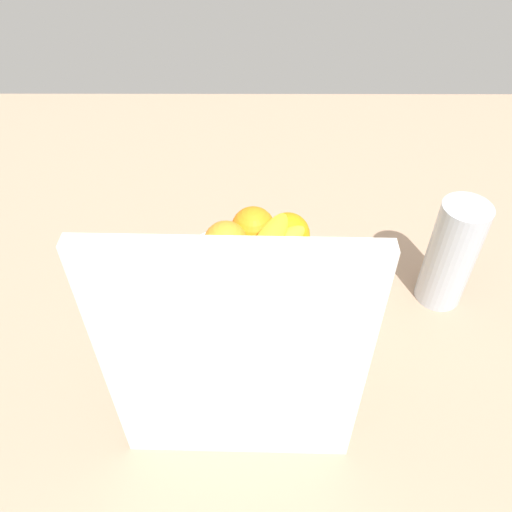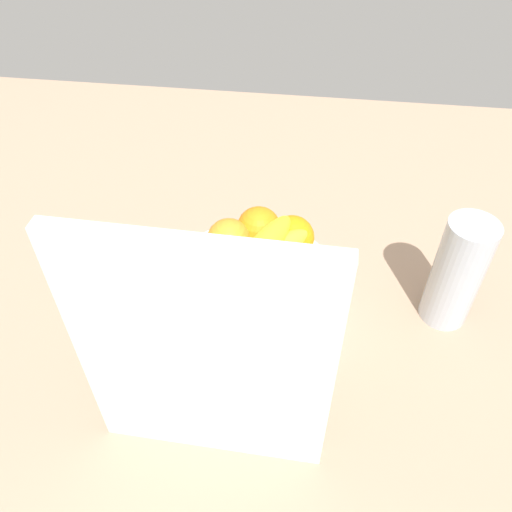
# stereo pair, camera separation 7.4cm
# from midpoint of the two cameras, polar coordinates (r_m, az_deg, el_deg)

# --- Properties ---
(ground_plane) EXTENTS (1.80, 1.40, 0.03)m
(ground_plane) POSITION_cam_midpoint_polar(r_m,az_deg,el_deg) (0.89, 2.31, -4.09)
(ground_plane) COLOR tan
(fruit_bowl) EXTENTS (0.26, 0.26, 0.06)m
(fruit_bowl) POSITION_cam_midpoint_polar(r_m,az_deg,el_deg) (0.84, 2.54, -3.46)
(fruit_bowl) COLOR white
(fruit_bowl) RESTS_ON ground_plane
(orange_front_left) EXTENTS (0.07, 0.07, 0.07)m
(orange_front_left) POSITION_cam_midpoint_polar(r_m,az_deg,el_deg) (0.82, -0.43, 1.59)
(orange_front_left) COLOR orange
(orange_front_left) RESTS_ON fruit_bowl
(orange_front_right) EXTENTS (0.07, 0.07, 0.07)m
(orange_front_right) POSITION_cam_midpoint_polar(r_m,az_deg,el_deg) (0.78, -2.21, -1.32)
(orange_front_right) COLOR orange
(orange_front_right) RESTS_ON fruit_bowl
(orange_center) EXTENTS (0.07, 0.07, 0.07)m
(orange_center) POSITION_cam_midpoint_polar(r_m,az_deg,el_deg) (0.75, 2.89, -3.36)
(orange_center) COLOR orange
(orange_center) RESTS_ON fruit_bowl
(orange_back_left) EXTENTS (0.07, 0.07, 0.07)m
(orange_back_left) POSITION_cam_midpoint_polar(r_m,az_deg,el_deg) (0.79, 5.83, -1.04)
(orange_back_left) COLOR orange
(orange_back_left) RESTS_ON fruit_bowl
(orange_back_right) EXTENTS (0.07, 0.07, 0.07)m
(orange_back_right) POSITION_cam_midpoint_polar(r_m,az_deg,el_deg) (0.83, 6.55, 1.93)
(orange_back_right) COLOR orange
(orange_back_right) RESTS_ON fruit_bowl
(orange_top_stack) EXTENTS (0.07, 0.07, 0.07)m
(orange_top_stack) POSITION_cam_midpoint_polar(r_m,az_deg,el_deg) (0.84, 2.69, 2.99)
(orange_top_stack) COLOR orange
(orange_top_stack) RESTS_ON fruit_bowl
(banana_bunch) EXTENTS (0.18, 0.17, 0.11)m
(banana_bunch) POSITION_cam_midpoint_polar(r_m,az_deg,el_deg) (0.76, 3.87, -0.83)
(banana_bunch) COLOR yellow
(banana_bunch) RESTS_ON fruit_bowl
(cutting_board) EXTENTS (0.28, 0.02, 0.36)m
(cutting_board) POSITION_cam_midpoint_polar(r_m,az_deg,el_deg) (0.56, -2.02, -11.94)
(cutting_board) COLOR white
(cutting_board) RESTS_ON ground_plane
(thermos_tumbler) EXTENTS (0.07, 0.07, 0.19)m
(thermos_tumbler) POSITION_cam_midpoint_polar(r_m,az_deg,el_deg) (0.84, 23.77, -1.85)
(thermos_tumbler) COLOR #ADB7C2
(thermos_tumbler) RESTS_ON ground_plane
(jar_lid) EXTENTS (0.06, 0.06, 0.01)m
(jar_lid) POSITION_cam_midpoint_polar(r_m,az_deg,el_deg) (0.96, -12.05, 1.05)
(jar_lid) COLOR white
(jar_lid) RESTS_ON ground_plane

